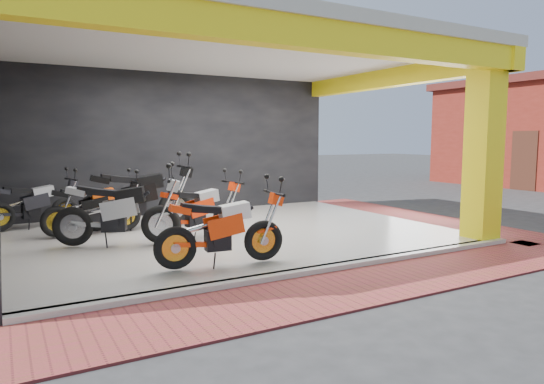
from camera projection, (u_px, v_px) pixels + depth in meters
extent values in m
plane|color=#2D2D30|center=(285.00, 258.00, 7.82)|extent=(80.00, 80.00, 0.00)
cube|color=white|center=(233.00, 234.00, 9.54)|extent=(8.00, 6.00, 0.10)
cube|color=beige|center=(232.00, 49.00, 9.15)|extent=(8.40, 6.40, 0.20)
cube|color=black|center=(180.00, 145.00, 12.04)|extent=(8.20, 0.20, 3.50)
cube|color=yellow|center=(484.00, 148.00, 8.80)|extent=(0.50, 0.50, 3.50)
cube|color=yellow|center=(324.00, 36.00, 6.59)|extent=(8.40, 0.30, 0.40)
cube|color=yellow|center=(390.00, 78.00, 11.13)|extent=(0.30, 6.40, 0.40)
cube|color=white|center=(322.00, 270.00, 6.93)|extent=(8.00, 0.20, 0.10)
cube|color=maroon|center=(357.00, 287.00, 6.25)|extent=(9.00, 1.40, 0.03)
cube|color=maroon|center=(411.00, 216.00, 11.88)|extent=(1.40, 7.00, 0.03)
cube|color=#3F1E14|center=(524.00, 161.00, 17.91)|extent=(0.06, 1.00, 2.20)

